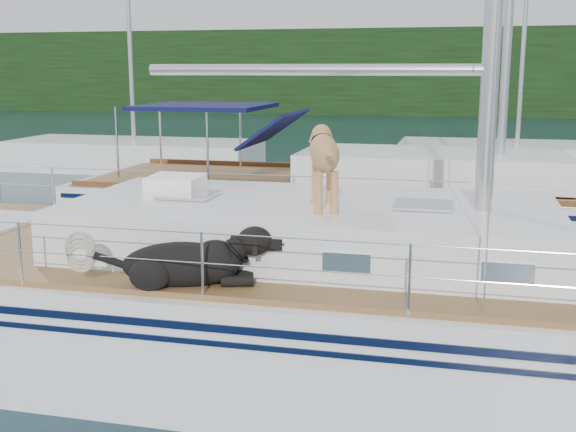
# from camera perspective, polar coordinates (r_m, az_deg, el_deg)

# --- Properties ---
(ground) EXTENTS (120.00, 120.00, 0.00)m
(ground) POSITION_cam_1_polar(r_m,az_deg,el_deg) (8.50, -3.66, -10.73)
(ground) COLOR black
(ground) RESTS_ON ground
(tree_line) EXTENTS (90.00, 3.00, 6.00)m
(tree_line) POSITION_cam_1_polar(r_m,az_deg,el_deg) (52.55, 11.33, 11.08)
(tree_line) COLOR black
(tree_line) RESTS_ON ground
(shore_bank) EXTENTS (92.00, 1.00, 1.20)m
(shore_bank) POSITION_cam_1_polar(r_m,az_deg,el_deg) (53.81, 11.29, 8.53)
(shore_bank) COLOR #595147
(shore_bank) RESTS_ON ground
(main_sailboat) EXTENTS (12.00, 3.90, 14.01)m
(main_sailboat) POSITION_cam_1_polar(r_m,az_deg,el_deg) (8.23, -3.11, -6.46)
(main_sailboat) COLOR white
(main_sailboat) RESTS_ON ground
(neighbor_sailboat) EXTENTS (11.00, 3.50, 13.30)m
(neighbor_sailboat) POSITION_cam_1_polar(r_m,az_deg,el_deg) (13.77, 6.64, 0.61)
(neighbor_sailboat) COLOR white
(neighbor_sailboat) RESTS_ON ground
(bg_boat_west) EXTENTS (8.00, 3.00, 11.65)m
(bg_boat_west) POSITION_cam_1_polar(r_m,az_deg,el_deg) (24.03, -12.02, 4.66)
(bg_boat_west) COLOR white
(bg_boat_west) RESTS_ON ground
(bg_boat_center) EXTENTS (7.20, 3.00, 11.65)m
(bg_boat_center) POSITION_cam_1_polar(r_m,az_deg,el_deg) (23.72, 17.58, 4.30)
(bg_boat_center) COLOR white
(bg_boat_center) RESTS_ON ground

